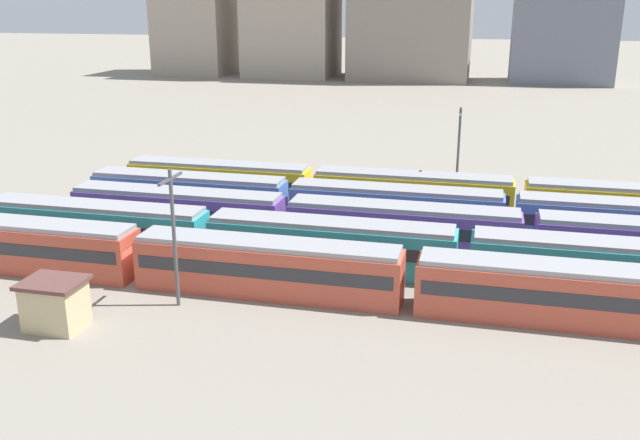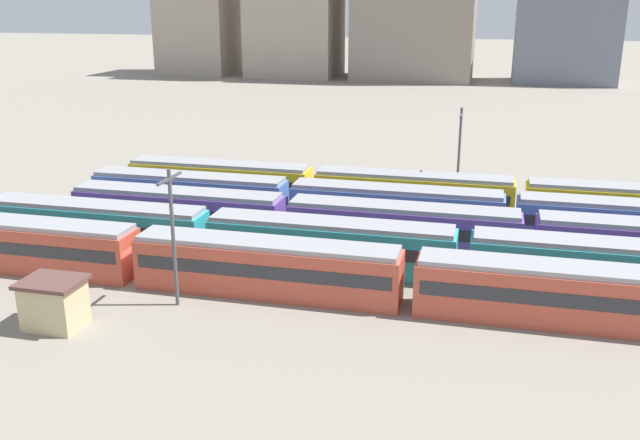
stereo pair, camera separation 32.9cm
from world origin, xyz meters
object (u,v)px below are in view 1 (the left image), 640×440
(catenary_pole_0, at_px, (174,231))
(catenary_pole_1, at_px, (458,152))
(train_track_2, at_px, (528,237))
(train_track_3, at_px, (395,208))
(signal_hut, at_px, (55,303))
(train_track_1, at_px, (463,256))
(train_track_0, at_px, (566,294))

(catenary_pole_0, height_order, catenary_pole_1, catenary_pole_1)
(train_track_2, distance_m, catenary_pole_1, 15.13)
(train_track_2, distance_m, train_track_3, 11.89)
(signal_hut, bearing_deg, train_track_2, 33.01)
(catenary_pole_0, distance_m, signal_hut, 8.20)
(train_track_1, bearing_deg, catenary_pole_1, 94.47)
(catenary_pole_1, bearing_deg, train_track_2, -65.93)
(signal_hut, bearing_deg, train_track_1, 29.00)
(train_track_1, bearing_deg, train_track_3, 120.53)
(train_track_0, relative_size, train_track_1, 1.25)
(catenary_pole_0, bearing_deg, signal_hut, -141.22)
(train_track_3, xyz_separation_m, catenary_pole_0, (-11.54, -18.75, 3.14))
(signal_hut, bearing_deg, train_track_3, 53.50)
(train_track_3, height_order, catenary_pole_0, catenary_pole_0)
(train_track_1, height_order, train_track_2, same)
(train_track_3, bearing_deg, signal_hut, -126.50)
(signal_hut, bearing_deg, catenary_pole_1, 55.23)
(train_track_1, relative_size, catenary_pole_0, 8.27)
(train_track_3, distance_m, signal_hut, 29.11)
(train_track_3, xyz_separation_m, catenary_pole_1, (4.67, 8.27, 3.34))
(train_track_0, xyz_separation_m, signal_hut, (-29.76, -7.80, -0.35))
(train_track_1, bearing_deg, signal_hut, -151.00)
(catenary_pole_0, bearing_deg, train_track_3, 58.40)
(train_track_0, xyz_separation_m, catenary_pole_0, (-23.98, -3.15, 3.14))
(catenary_pole_0, xyz_separation_m, signal_hut, (-5.78, -4.64, -3.50))
(signal_hut, bearing_deg, train_track_0, 14.68)
(train_track_1, relative_size, train_track_2, 1.00)
(train_track_2, height_order, catenary_pole_1, catenary_pole_1)
(catenary_pole_0, bearing_deg, train_track_0, 7.49)
(catenary_pole_0, relative_size, catenary_pole_1, 0.96)
(train_track_2, relative_size, catenary_pole_1, 7.93)
(train_track_0, xyz_separation_m, train_track_3, (-12.45, 15.60, -0.00))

